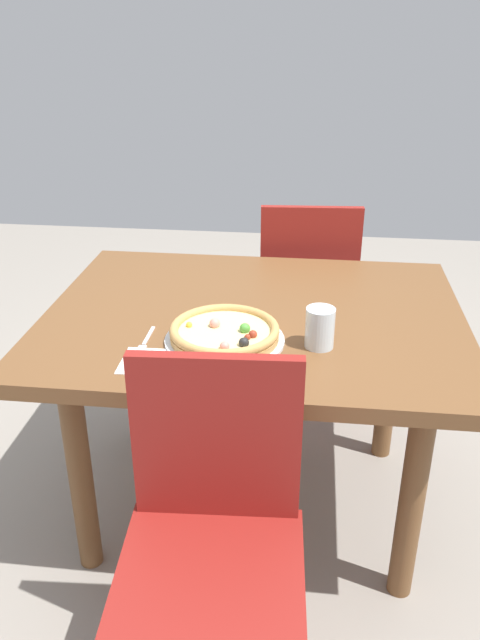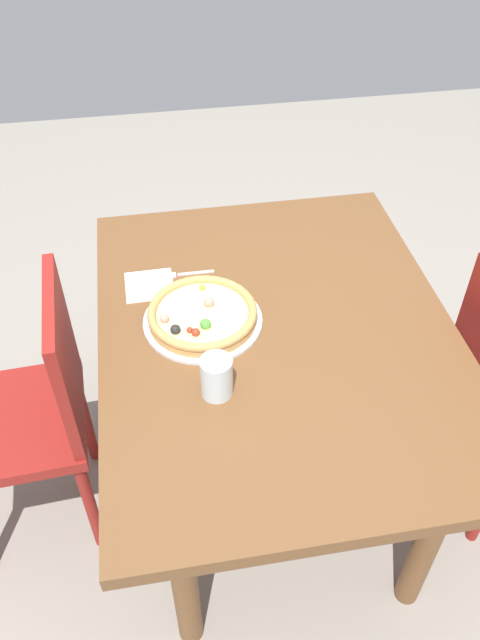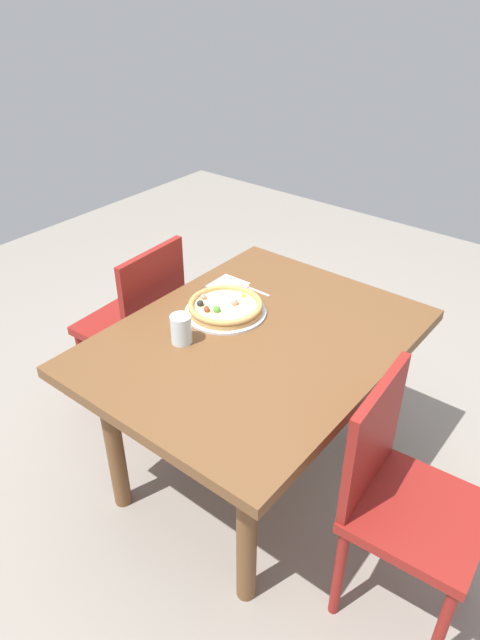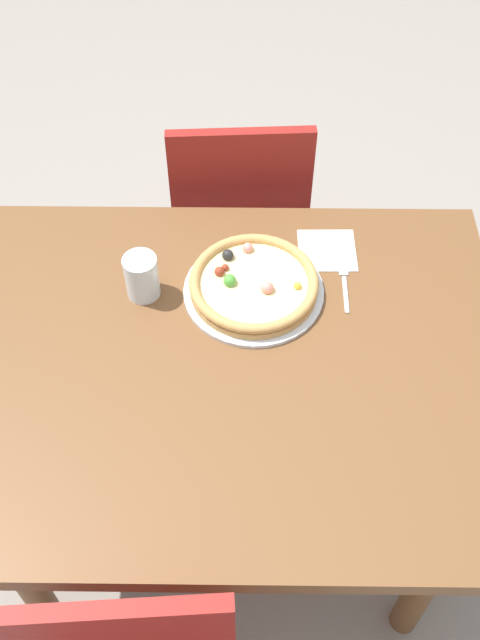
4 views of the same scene
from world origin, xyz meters
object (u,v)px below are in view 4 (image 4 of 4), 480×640
(pizza, at_px, (254,284))
(napkin, at_px, (327,250))
(plate, at_px, (254,291))
(drinking_glass, at_px, (142,276))
(dining_table, at_px, (226,385))
(fork, at_px, (344,281))
(chair_far, at_px, (239,215))

(pizza, relative_size, napkin, 2.14)
(plate, xyz_separation_m, pizza, (-0.00, 0.00, 0.03))
(plate, relative_size, drinking_glass, 2.95)
(napkin, bearing_deg, dining_table, -126.00)
(pizza, height_order, fork, pizza)
(plate, xyz_separation_m, napkin, (0.18, 0.14, -0.00))
(chair_far, bearing_deg, dining_table, -95.03)
(chair_far, relative_size, pizza, 2.99)
(plate, height_order, drinking_glass, drinking_glass)
(napkin, bearing_deg, plate, -143.01)
(pizza, bearing_deg, fork, 9.34)
(plate, relative_size, fork, 1.99)
(chair_far, distance_m, fork, 0.58)
(fork, relative_size, drinking_glass, 1.48)
(plate, height_order, napkin, plate)
(fork, distance_m, napkin, 0.11)
(pizza, height_order, drinking_glass, drinking_glass)
(dining_table, xyz_separation_m, chair_far, (0.02, 0.70, -0.13))
(dining_table, xyz_separation_m, napkin, (0.24, 0.33, 0.10))
(fork, bearing_deg, chair_far, 29.37)
(fork, relative_size, napkin, 1.18)
(plate, xyz_separation_m, fork, (0.22, 0.04, -0.00))
(dining_table, xyz_separation_m, pizza, (0.06, 0.20, 0.13))
(chair_far, height_order, pizza, chair_far)
(pizza, relative_size, drinking_glass, 2.69)
(fork, xyz_separation_m, drinking_glass, (-0.47, -0.04, 0.05))
(dining_table, distance_m, chair_far, 0.71)
(pizza, distance_m, fork, 0.22)
(dining_table, xyz_separation_m, plate, (0.06, 0.20, 0.10))
(pizza, bearing_deg, dining_table, -107.13)
(chair_far, bearing_deg, plate, -88.66)
(chair_far, bearing_deg, drinking_glass, -116.50)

